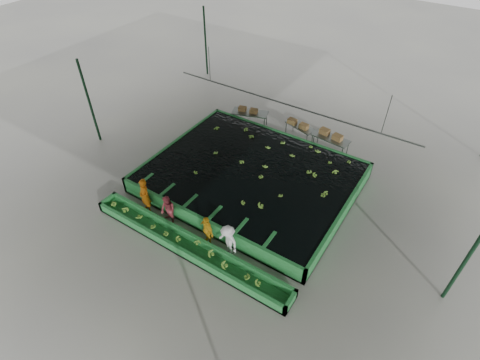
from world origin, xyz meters
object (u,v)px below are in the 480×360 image
Objects in this scene: worker_b at (168,210)px; worker_a at (145,196)px; packing_table_left at (250,119)px; packing_table_right at (330,145)px; worker_c at (207,230)px; box_stack_mid at (298,126)px; packing_table_mid at (300,132)px; box_stack_left at (248,112)px; worker_d at (228,241)px; sorting_trough at (188,246)px; box_stack_right at (331,137)px; flotation_tank at (251,177)px.

worker_a is at bearing -166.68° from worker_b.
packing_table_left is 5.22m from packing_table_right.
worker_c reaches higher than box_stack_mid.
box_stack_left reaches higher than packing_table_mid.
worker_d is at bearing 13.32° from worker_b.
worker_b reaches higher than packing_table_right.
worker_b is 9.69m from packing_table_mid.
sorting_trough is 8.35× the size of box_stack_left.
packing_table_mid is 1.34× the size of box_stack_right.
flotation_tank is 7.17× the size of box_stack_right.
sorting_trough is 7.17× the size of box_stack_right.
box_stack_right is (0.65, 9.25, 0.15)m from worker_d.
worker_c is at bearing 60.32° from sorting_trough.
worker_a is (-3.14, 0.80, 0.68)m from sorting_trough.
sorting_trough is 10.29m from packing_table_mid.
packing_table_left is 1.82× the size of box_stack_left.
worker_a is at bearing -126.13° from flotation_tank.
worker_d is (1.56, 0.80, 0.55)m from sorting_trough.
packing_table_mid is at bearing 84.30° from worker_a.
worker_d is 9.58m from packing_table_mid.
box_stack_mid is (0.09, 10.19, 0.60)m from sorting_trough.
worker_a is at bearing -90.31° from box_stack_left.
worker_b is at bearing -164.84° from worker_d.
box_stack_left reaches higher than flotation_tank.
packing_table_right reaches higher than sorting_trough.
box_stack_right reaches higher than packing_table_mid.
packing_table_right is 1.51× the size of box_stack_right.
worker_b is 0.95× the size of worker_d.
worker_a is at bearing -120.00° from box_stack_right.
packing_table_left reaches higher than packing_table_mid.
box_stack_right is at bearing -3.83° from box_stack_mid.
flotation_tank is 4.76× the size of packing_table_right.
worker_c is (0.46, 0.80, 0.53)m from sorting_trough.
worker_b is 10.06m from box_stack_right.
worker_d reaches higher than box_stack_mid.
packing_table_mid is 0.46m from box_stack_mid.
worker_c is at bearing -68.36° from box_stack_left.
packing_table_right reaches higher than flotation_tank.
box_stack_right is at bearing 77.65° from sorting_trough.
worker_c is 1.12× the size of box_stack_right.
worker_b is 0.70× the size of packing_table_left.
sorting_trough is at bearing -91.33° from packing_table_mid.
packing_table_left is 0.52m from box_stack_left.
packing_table_left is (-2.96, 9.76, 0.25)m from sorting_trough.
worker_b is 9.04m from box_stack_left.
worker_c is 9.62m from box_stack_left.
worker_c reaches higher than box_stack_left.
box_stack_left is 3.22m from box_stack_mid.
box_stack_left reaches higher than packing_table_right.
flotation_tank is 5.11m from box_stack_mid.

